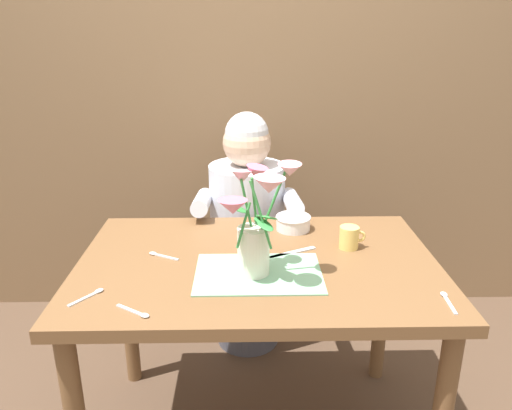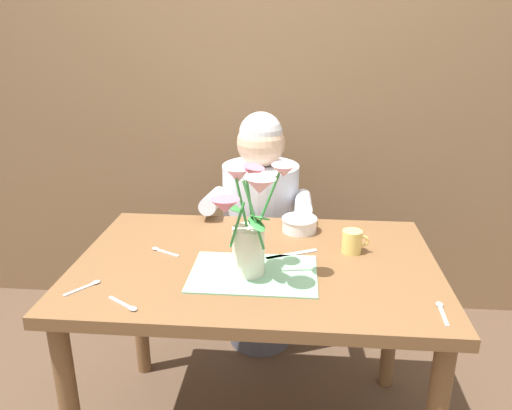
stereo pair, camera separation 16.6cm
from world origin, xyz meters
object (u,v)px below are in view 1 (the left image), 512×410
Objects in this scene: seated_person at (247,236)px; coffee_cup at (349,237)px; ceramic_bowl at (293,222)px; dinner_knife at (292,253)px; flower_vase at (255,223)px.

seated_person reaches higher than coffee_cup.
coffee_cup is at bearing -43.77° from ceramic_bowl.
dinner_knife is (-0.02, -0.22, -0.03)m from ceramic_bowl.
ceramic_bowl is 0.72× the size of dinner_knife.
coffee_cup reaches higher than dinner_knife.
flower_vase is 0.28m from dinner_knife.
seated_person is 12.20× the size of coffee_cup.
seated_person is at bearing 124.41° from coffee_cup.
dinner_knife is at bearing 52.40° from flower_vase.
coffee_cup is at bearing -52.93° from seated_person.
flower_vase is 1.94× the size of dinner_knife.
seated_person is at bearing 116.80° from ceramic_bowl.
coffee_cup is at bearing 31.92° from flower_vase.
flower_vase reaches higher than ceramic_bowl.
flower_vase is at bearing -148.08° from coffee_cup.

